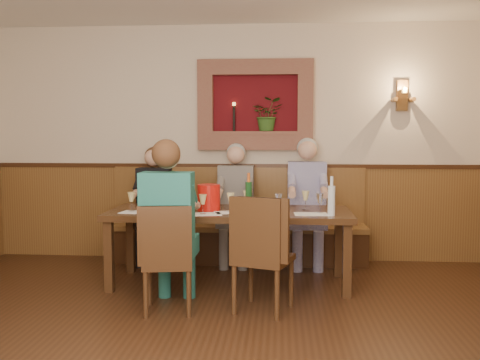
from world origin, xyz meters
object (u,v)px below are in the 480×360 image
object	(u,v)px
chair_near_right	(262,278)
person_bench_right	(307,213)
spittoon_bucket	(209,197)
wine_bottle_green_a	(249,195)
dining_table	(230,218)
bench	(237,234)
person_bench_left	(153,215)
chair_near_left	(168,280)
wine_bottle_green_b	(173,194)
person_bench_mid	(235,215)
water_bottle	(331,200)
person_chair_front	(170,239)

from	to	relation	value
chair_near_right	person_bench_right	xyz separation A→B (m)	(0.45, 1.64, 0.32)
chair_near_right	spittoon_bucket	distance (m)	1.14
chair_near_right	wine_bottle_green_a	size ratio (longest dim) A/B	2.68
dining_table	bench	world-z (taller)	bench
dining_table	bench	bearing A→B (deg)	90.00
person_bench_left	chair_near_right	bearing A→B (deg)	-50.80
chair_near_left	dining_table	bearing A→B (deg)	54.18
chair_near_left	wine_bottle_green_b	bearing A→B (deg)	89.34
dining_table	chair_near_left	bearing A→B (deg)	-116.86
wine_bottle_green_b	chair_near_left	bearing A→B (deg)	-81.69
person_bench_mid	water_bottle	xyz separation A→B (m)	(0.99, -1.11, 0.32)
chair_near_right	chair_near_left	bearing A→B (deg)	-156.54
dining_table	person_chair_front	bearing A→B (deg)	-119.89
water_bottle	bench	bearing A→B (deg)	128.81
chair_near_left	person_bench_left	size ratio (longest dim) A/B	0.69
dining_table	water_bottle	distance (m)	1.04
chair_near_left	person_bench_mid	xyz separation A→B (m)	(0.43, 1.71, 0.31)
dining_table	spittoon_bucket	xyz separation A→B (m)	(-0.21, -0.01, 0.20)
bench	chair_near_right	world-z (taller)	bench
dining_table	person_bench_mid	bearing A→B (deg)	90.93
chair_near_left	person_bench_right	world-z (taller)	person_bench_right
bench	person_bench_mid	xyz separation A→B (m)	(-0.01, -0.10, 0.25)
chair_near_left	chair_near_right	world-z (taller)	chair_near_right
person_bench_left	person_chair_front	distance (m)	1.70
wine_bottle_green_a	wine_bottle_green_b	world-z (taller)	wine_bottle_green_b
water_bottle	person_bench_mid	bearing A→B (deg)	131.74
person_chair_front	water_bottle	size ratio (longest dim) A/B	3.98
person_bench_left	wine_bottle_green_a	bearing A→B (deg)	-34.45
person_bench_mid	water_bottle	world-z (taller)	person_bench_mid
dining_table	person_bench_right	distance (m)	1.17
dining_table	spittoon_bucket	world-z (taller)	spittoon_bucket
chair_near_right	person_chair_front	world-z (taller)	person_chair_front
chair_near_left	wine_bottle_green_a	size ratio (longest dim) A/B	2.49
dining_table	chair_near_right	world-z (taller)	chair_near_right
wine_bottle_green_b	dining_table	bearing A→B (deg)	-1.60
dining_table	wine_bottle_green_a	bearing A→B (deg)	10.14
person_bench_left	spittoon_bucket	bearing A→B (deg)	-47.54
chair_near_right	spittoon_bucket	size ratio (longest dim) A/B	3.87
bench	wine_bottle_green_b	distance (m)	1.24
person_bench_left	wine_bottle_green_b	distance (m)	0.99
chair_near_left	spittoon_bucket	world-z (taller)	spittoon_bucket
dining_table	person_bench_mid	size ratio (longest dim) A/B	1.71
dining_table	chair_near_left	world-z (taller)	chair_near_left
chair_near_right	wine_bottle_green_b	distance (m)	1.39
person_bench_mid	wine_bottle_green_a	size ratio (longest dim) A/B	3.75
chair_near_left	wine_bottle_green_b	distance (m)	1.11
chair_near_left	chair_near_right	xyz separation A→B (m)	(0.80, 0.07, 0.02)
spittoon_bucket	water_bottle	bearing A→B (deg)	-12.48
person_bench_left	person_bench_mid	distance (m)	0.97
spittoon_bucket	wine_bottle_green_a	world-z (taller)	wine_bottle_green_a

